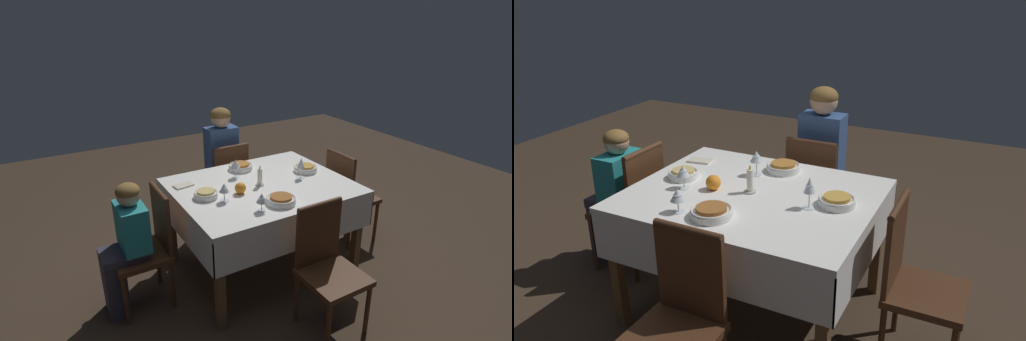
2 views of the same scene
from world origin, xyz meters
TOP-DOWN VIEW (x-y plane):
  - ground_plane at (0.00, 0.00)m, footprint 8.00×8.00m
  - dining_table at (0.00, 0.00)m, footprint 1.36×1.09m
  - chair_north at (0.08, 0.79)m, footprint 0.39×0.39m
  - chair_west at (-0.92, 0.05)m, footprint 0.39×0.39m
  - chair_east at (0.92, -0.02)m, footprint 0.39×0.39m
  - chair_south at (0.04, -0.79)m, footprint 0.39×0.39m
  - person_adult_denim at (0.08, 0.93)m, footprint 0.30×0.34m
  - person_child_teal at (-1.08, 0.05)m, footprint 0.33×0.30m
  - bowl_north at (0.02, 0.38)m, footprint 0.21×0.21m
  - wine_glass_north at (-0.10, 0.24)m, footprint 0.08×0.08m
  - bowl_west at (-0.48, 0.01)m, footprint 0.18×0.18m
  - wine_glass_west at (-0.38, -0.11)m, footprint 0.07×0.07m
  - bowl_east at (0.47, 0.05)m, footprint 0.20×0.20m
  - wine_glass_east at (0.35, -0.04)m, footprint 0.07×0.07m
  - bowl_south at (-0.05, -0.35)m, footprint 0.22×0.22m
  - wine_glass_south at (-0.23, -0.38)m, footprint 0.08×0.08m
  - candle_centerpiece at (-0.02, 0.00)m, footprint 0.07×0.07m
  - orange_fruit at (-0.22, -0.06)m, footprint 0.09×0.09m
  - napkin_red_folded at (-0.54, 0.29)m, footprint 0.16×0.11m

SIDE VIEW (x-z plane):
  - ground_plane at x=0.00m, z-range 0.00..0.00m
  - chair_north at x=0.08m, z-range 0.04..0.93m
  - chair_west at x=-0.92m, z-range 0.04..0.93m
  - chair_east at x=0.92m, z-range 0.04..0.93m
  - chair_south at x=0.04m, z-range 0.04..0.93m
  - person_child_teal at x=-1.08m, z-range 0.05..1.03m
  - dining_table at x=0.00m, z-range 0.29..1.05m
  - person_adult_denim at x=0.08m, z-range 0.08..1.28m
  - napkin_red_folded at x=-0.54m, z-range 0.76..0.78m
  - bowl_south at x=-0.05m, z-range 0.76..0.82m
  - bowl_north at x=0.02m, z-range 0.76..0.82m
  - bowl_east at x=0.47m, z-range 0.76..0.82m
  - bowl_west at x=-0.48m, z-range 0.76..0.82m
  - orange_fruit at x=-0.22m, z-range 0.76..0.85m
  - candle_centerpiece at x=-0.02m, z-range 0.74..0.91m
  - wine_glass_south at x=-0.23m, z-range 0.79..0.92m
  - wine_glass_west at x=-0.38m, z-range 0.79..0.93m
  - wine_glass_north at x=-0.10m, z-range 0.80..0.96m
  - wine_glass_east at x=0.35m, z-range 0.80..0.97m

